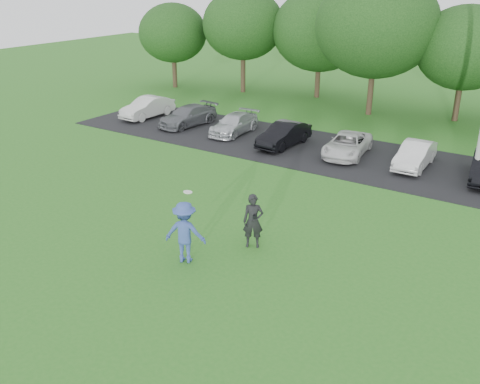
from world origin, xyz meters
name	(u,v)px	position (x,y,z in m)	size (l,w,h in m)	color
ground	(178,267)	(0.00, 0.00, 0.00)	(100.00, 100.00, 0.00)	#2B7320
parking_lot	(344,155)	(0.00, 13.00, 0.01)	(32.00, 6.50, 0.03)	black
frisbee_player	(185,232)	(-0.03, 0.43, 1.00)	(1.48, 1.18, 2.39)	#3951A2
camera_bystander	(253,221)	(1.23, 2.41, 0.92)	(0.80, 0.72, 1.85)	black
parked_cars	(323,140)	(-1.20, 13.05, 0.60)	(28.02, 4.35, 1.24)	silver
tree_row	(440,37)	(1.51, 22.76, 4.91)	(42.39, 9.85, 8.64)	#38281C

